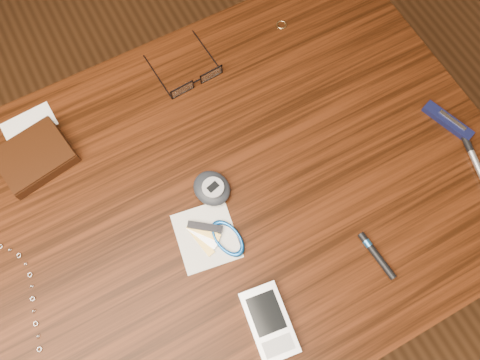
{
  "coord_description": "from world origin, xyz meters",
  "views": [
    {
      "loc": [
        -0.09,
        -0.24,
        1.52
      ],
      "look_at": [
        0.04,
        0.01,
        0.76
      ],
      "focal_mm": 35.0,
      "sensor_mm": 36.0,
      "label": 1
    }
  ],
  "objects": [
    {
      "name": "gold_ring",
      "position": [
        0.27,
        0.26,
        0.75
      ],
      "size": [
        0.03,
        0.03,
        0.0
      ],
      "primitive_type": "torus",
      "rotation": [
        0.0,
        0.0,
        0.24
      ],
      "color": "tan",
      "rests_on": "desk"
    },
    {
      "name": "black_blue_pen",
      "position": [
        0.18,
        -0.21,
        0.76
      ],
      "size": [
        0.02,
        0.09,
        0.01
      ],
      "color": "black",
      "rests_on": "desk"
    },
    {
      "name": "pedometer",
      "position": [
        -0.01,
        0.01,
        0.76
      ],
      "size": [
        0.07,
        0.08,
        0.03
      ],
      "color": "#20242A",
      "rests_on": "desk"
    },
    {
      "name": "pda_phone",
      "position": [
        -0.03,
        -0.22,
        0.76
      ],
      "size": [
        0.08,
        0.12,
        0.02
      ],
      "color": "silver",
      "rests_on": "desk"
    },
    {
      "name": "ground",
      "position": [
        0.0,
        0.0,
        0.0
      ],
      "size": [
        3.8,
        3.8,
        0.0
      ],
      "primitive_type": "plane",
      "color": "#472814",
      "rests_on": "ground"
    },
    {
      "name": "pocket_knife",
      "position": [
        0.43,
        -0.07,
        0.76
      ],
      "size": [
        0.05,
        0.1,
        0.01
      ],
      "color": "#0C1133",
      "rests_on": "desk"
    },
    {
      "name": "silver_pen",
      "position": [
        0.42,
        -0.17,
        0.76
      ],
      "size": [
        0.05,
        0.14,
        0.01
      ],
      "color": "silver",
      "rests_on": "desk"
    },
    {
      "name": "desk",
      "position": [
        0.0,
        0.0,
        0.65
      ],
      "size": [
        1.0,
        0.7,
        0.75
      ],
      "color": "#361608",
      "rests_on": "ground"
    },
    {
      "name": "wallet_and_card",
      "position": [
        -0.26,
        0.22,
        0.76
      ],
      "size": [
        0.14,
        0.16,
        0.03
      ],
      "color": "black",
      "rests_on": "desk"
    },
    {
      "name": "notepad_keys",
      "position": [
        -0.04,
        -0.06,
        0.75
      ],
      "size": [
        0.12,
        0.12,
        0.01
      ],
      "color": "white",
      "rests_on": "desk"
    },
    {
      "name": "eyeglasses",
      "position": [
        0.06,
        0.22,
        0.76
      ],
      "size": [
        0.12,
        0.12,
        0.02
      ],
      "color": "black",
      "rests_on": "desk"
    }
  ]
}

